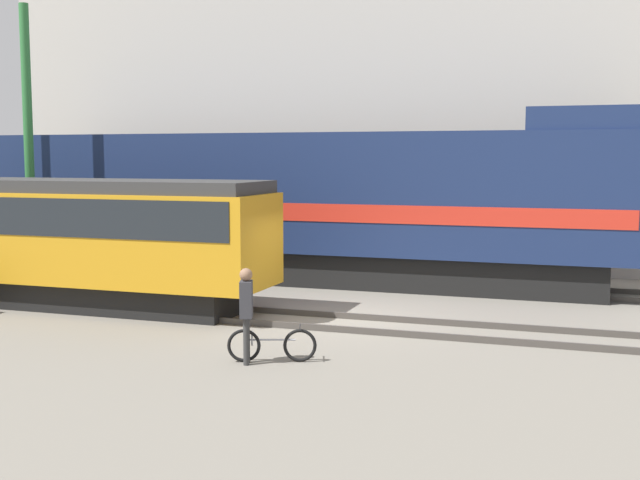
{
  "coord_description": "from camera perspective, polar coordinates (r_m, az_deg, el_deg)",
  "views": [
    {
      "loc": [
        5.5,
        -17.49,
        3.8
      ],
      "look_at": [
        -0.68,
        0.42,
        1.8
      ],
      "focal_mm": 45.0,
      "sensor_mm": 36.0,
      "label": 1
    }
  ],
  "objects": [
    {
      "name": "building_backdrop",
      "position": [
        29.88,
        8.5,
        11.37
      ],
      "size": [
        31.79,
        6.0,
        13.23
      ],
      "color": "#B7B2A8",
      "rests_on": "ground"
    },
    {
      "name": "streetcar",
      "position": [
        21.87,
        -19.93,
        0.51
      ],
      "size": [
        13.0,
        2.54,
        3.21
      ],
      "color": "black",
      "rests_on": "ground"
    },
    {
      "name": "person",
      "position": [
        14.67,
        -5.27,
        -4.67
      ],
      "size": [
        0.33,
        0.41,
        1.77
      ],
      "color": "#333333",
      "rests_on": "ground"
    },
    {
      "name": "ground_plane",
      "position": [
        18.73,
        1.55,
        -5.69
      ],
      "size": [
        120.0,
        120.0,
        0.0
      ],
      "primitive_type": "plane",
      "color": "slate"
    },
    {
      "name": "track_near",
      "position": [
        18.18,
        1.0,
        -5.82
      ],
      "size": [
        60.0,
        1.5,
        0.14
      ],
      "color": "#47423D",
      "rests_on": "ground"
    },
    {
      "name": "utility_pole_center",
      "position": [
        25.45,
        -20.01,
        6.36
      ],
      "size": [
        0.28,
        0.28,
        8.22
      ],
      "color": "#2D7238",
      "rests_on": "ground"
    },
    {
      "name": "bicycle",
      "position": [
        14.94,
        -3.43,
        -7.48
      ],
      "size": [
        1.58,
        0.69,
        0.68
      ],
      "color": "black",
      "rests_on": "ground"
    },
    {
      "name": "freight_locomotive",
      "position": [
        24.32,
        -1.83,
        2.6
      ],
      "size": [
        20.04,
        3.04,
        5.05
      ],
      "color": "black",
      "rests_on": "ground"
    },
    {
      "name": "track_far",
      "position": [
        23.64,
        5.34,
        -3.08
      ],
      "size": [
        60.0,
        1.51,
        0.14
      ],
      "color": "#47423D",
      "rests_on": "ground"
    }
  ]
}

